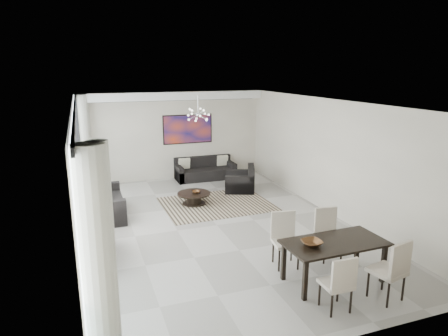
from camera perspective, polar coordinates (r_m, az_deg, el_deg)
name	(u,v)px	position (r m, az deg, el deg)	size (l,w,h in m)	color
room_shell	(235,164)	(9.29, 1.62, 0.51)	(6.00, 9.00, 2.90)	#A8A39B
window_wall	(85,176)	(8.68, -19.23, -1.14)	(0.37, 8.95, 2.90)	silver
soffit	(173,96)	(13.05, -7.27, 10.18)	(5.98, 0.40, 0.26)	white
painting	(188,129)	(13.45, -5.20, 5.54)	(1.68, 0.04, 0.98)	#C43E1B
chandelier	(198,115)	(11.42, -3.72, 7.61)	(0.66, 0.66, 0.71)	silver
rug	(216,204)	(11.01, -1.09, -5.15)	(2.89, 2.22, 0.01)	black
coffee_table	(194,198)	(11.00, -4.33, -4.25)	(0.91, 0.91, 0.32)	black
bowl_coffee	(196,192)	(10.91, -3.99, -3.44)	(0.22, 0.22, 0.07)	brown
sofa_main	(205,172)	(13.47, -2.71, -0.51)	(1.98, 0.81, 0.72)	black
loveseat	(101,205)	(10.48, -17.22, -5.09)	(1.00, 1.78, 0.89)	black
armchair	(241,182)	(12.14, 2.44, -2.05)	(1.14, 1.17, 0.77)	black
side_table	(93,178)	(12.71, -18.26, -1.31)	(0.44, 0.44, 0.61)	black
tv_console	(96,246)	(8.31, -17.78, -10.63)	(0.45, 1.60, 0.50)	black
television	(103,219)	(8.15, -16.94, -7.03)	(0.97, 0.13, 0.56)	gray
dining_table	(335,246)	(7.24, 15.51, -10.73)	(1.79, 0.92, 0.74)	black
dining_chair_sw	(340,281)	(6.45, 16.21, -15.21)	(0.43, 0.43, 0.93)	beige
dining_chair_se	(393,267)	(6.96, 23.04, -12.88)	(0.57, 0.57, 1.05)	beige
dining_chair_nw	(284,235)	(7.68, 8.62, -9.42)	(0.54, 0.54, 1.02)	beige
dining_chair_ne	(327,229)	(8.13, 14.56, -8.50)	(0.51, 0.51, 0.99)	beige
bowl_dining	(312,243)	(6.96, 12.43, -10.41)	(0.34, 0.34, 0.08)	brown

